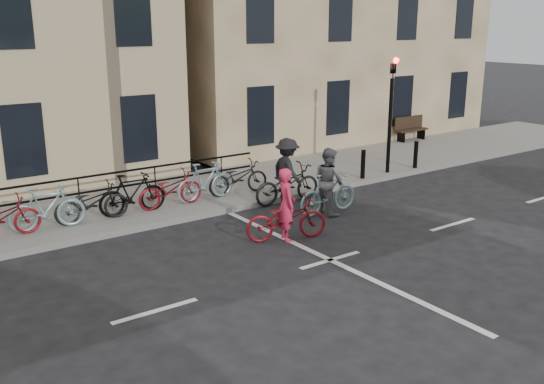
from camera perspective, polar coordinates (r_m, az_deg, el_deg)
ground at (r=12.87m, az=5.51°, el=-6.41°), size 120.00×120.00×0.00m
sidewalk at (r=16.15m, az=-20.00°, el=-2.40°), size 46.00×4.00×0.15m
traffic_light at (r=19.52m, az=11.16°, el=8.42°), size 0.18×0.30×3.90m
bollard_east at (r=18.93m, az=8.56°, el=2.62°), size 0.14×0.14×0.90m
bollard_west at (r=20.64m, az=13.37°, el=3.45°), size 0.14×0.14×0.90m
bench at (r=25.55m, az=12.87°, el=5.95°), size 1.60×0.41×0.97m
parked_bikes at (r=15.29m, az=-16.68°, el=-0.86°), size 10.40×1.23×1.05m
cyclist_pink at (r=13.81m, az=1.35°, el=-2.20°), size 2.01×1.25×1.69m
cyclist_grey at (r=15.73m, az=5.33°, el=0.44°), size 1.82×0.87×1.75m
cyclist_dark at (r=16.61m, az=1.45°, el=1.35°), size 2.07×1.21×1.81m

